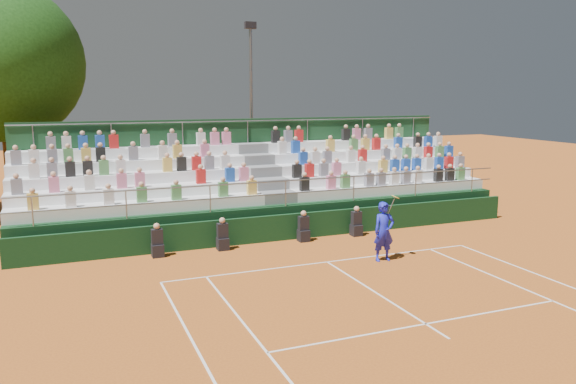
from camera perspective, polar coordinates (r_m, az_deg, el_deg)
name	(u,v)px	position (r m, az deg, el deg)	size (l,w,h in m)	color
ground	(327,262)	(18.87, 4.01, -7.12)	(90.00, 90.00, 0.00)	#B45A1E
courtside_wall	(291,227)	(21.55, 0.30, -3.53)	(20.00, 0.15, 1.00)	black
line_officials	(264,233)	(20.71, -2.46, -4.17)	(8.14, 0.40, 1.19)	black
grandstand	(263,197)	(24.39, -2.55, -0.52)	(20.00, 5.20, 4.40)	black
tennis_player	(384,231)	(19.00, 9.72, -3.97)	(0.91, 0.53, 2.22)	#1B22CB
tree_east	(1,62)	(29.07, -27.11, 11.64)	(7.25, 7.25, 10.56)	#3B2815
floodlight_mast	(251,98)	(30.26, -3.77, 9.51)	(0.60, 0.25, 9.20)	gray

